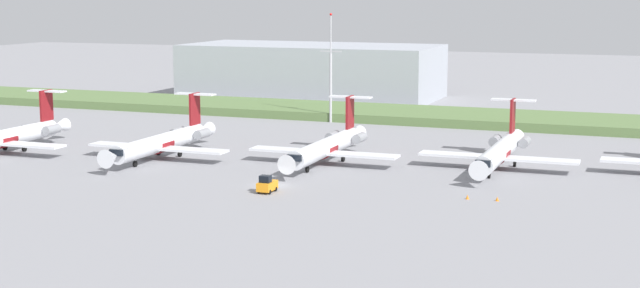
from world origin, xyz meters
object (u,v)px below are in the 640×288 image
object	(u,v)px
regional_jet_nearest	(6,137)
regional_jet_second	(163,142)
regional_jet_third	(327,146)
regional_jet_fourth	(500,151)
baggage_tug	(267,185)
antenna_mast	(331,77)
safety_cone_mid_marker	(497,199)
safety_cone_front_marker	(467,197)

from	to	relation	value
regional_jet_nearest	regional_jet_second	xyz separation A→B (m)	(25.65, 4.72, 0.00)
regional_jet_third	regional_jet_fourth	world-z (taller)	same
baggage_tug	antenna_mast	bearing A→B (deg)	102.98
regional_jet_third	safety_cone_mid_marker	xyz separation A→B (m)	(28.43, -16.53, -2.26)
regional_jet_nearest	baggage_tug	size ratio (longest dim) A/B	9.69
regional_jet_second	antenna_mast	size ratio (longest dim) A/B	1.46
regional_jet_nearest	safety_cone_front_marker	xyz separation A→B (m)	(75.56, -7.06, -2.26)
regional_jet_second	regional_jet_third	size ratio (longest dim) A/B	1.00
regional_jet_fourth	baggage_tug	world-z (taller)	regional_jet_fourth
regional_jet_third	baggage_tug	xyz separation A→B (m)	(0.02, -22.08, -1.53)
regional_jet_second	regional_jet_fourth	xyz separation A→B (m)	(50.01, 10.07, 0.00)
safety_cone_mid_marker	regional_jet_second	bearing A→B (deg)	167.87
regional_jet_third	antenna_mast	bearing A→B (deg)	109.49
regional_jet_nearest	safety_cone_mid_marker	size ratio (longest dim) A/B	56.36
baggage_tug	safety_cone_front_marker	xyz separation A→B (m)	(24.78, 5.28, -0.73)
safety_cone_mid_marker	regional_jet_nearest	bearing A→B (deg)	175.10
antenna_mast	safety_cone_mid_marker	bearing A→B (deg)	-53.30
antenna_mast	safety_cone_mid_marker	size ratio (longest dim) A/B	38.64
regional_jet_second	regional_jet_third	bearing A→B (deg)	11.29
antenna_mast	safety_cone_front_marker	distance (m)	70.59
regional_jet_nearest	safety_cone_mid_marker	distance (m)	79.52
regional_jet_fourth	antenna_mast	world-z (taller)	antenna_mast
regional_jet_fourth	safety_cone_front_marker	distance (m)	21.97
regional_jet_nearest	regional_jet_second	distance (m)	26.08
baggage_tug	regional_jet_second	bearing A→B (deg)	145.83
antenna_mast	regional_jet_nearest	bearing A→B (deg)	-125.42
regional_jet_third	baggage_tug	size ratio (longest dim) A/B	9.69
regional_jet_fourth	safety_cone_mid_marker	bearing A→B (deg)	-80.67
regional_jet_nearest	regional_jet_fourth	xyz separation A→B (m)	(75.65, 14.80, 0.00)
safety_cone_front_marker	safety_cone_mid_marker	bearing A→B (deg)	4.28
antenna_mast	safety_cone_mid_marker	xyz separation A→B (m)	(43.00, -57.69, -8.58)
regional_jet_second	regional_jet_fourth	distance (m)	51.01
regional_jet_nearest	antenna_mast	bearing A→B (deg)	54.58
regional_jet_third	baggage_tug	distance (m)	22.14
regional_jet_third	regional_jet_fourth	distance (m)	25.39
baggage_tug	safety_cone_mid_marker	distance (m)	28.96
regional_jet_nearest	safety_cone_front_marker	size ratio (longest dim) A/B	56.36
safety_cone_front_marker	regional_jet_nearest	bearing A→B (deg)	174.66
baggage_tug	regional_jet_fourth	bearing A→B (deg)	47.50
safety_cone_front_marker	antenna_mast	bearing A→B (deg)	124.18
regional_jet_fourth	antenna_mast	bearing A→B (deg)	137.53
regional_jet_nearest	regional_jet_fourth	size ratio (longest dim) A/B	1.00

